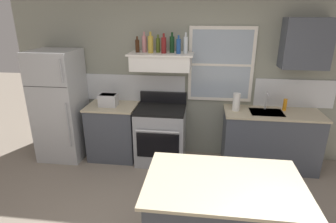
{
  "coord_description": "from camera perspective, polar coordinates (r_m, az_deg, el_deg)",
  "views": [
    {
      "loc": [
        0.38,
        -2.12,
        2.31
      ],
      "look_at": [
        -0.05,
        1.2,
        1.1
      ],
      "focal_mm": 29.33,
      "sensor_mm": 36.0,
      "label": 1
    }
  ],
  "objects": [
    {
      "name": "back_wall",
      "position": [
        4.47,
        2.73,
        7.47
      ],
      "size": [
        5.4,
        0.11,
        2.7
      ],
      "color": "gray",
      "rests_on": "ground_plane"
    },
    {
      "name": "bottle_champagne_gold_foil",
      "position": [
        4.15,
        -3.64,
        13.79
      ],
      "size": [
        0.08,
        0.08,
        0.3
      ],
      "color": "#B29333",
      "rests_on": "range_hood_shelf"
    },
    {
      "name": "refrigerator",
      "position": [
        4.79,
        -21.49,
        1.17
      ],
      "size": [
        0.7,
        0.72,
        1.78
      ],
      "color": "#B7BABC",
      "rests_on": "ground_plane"
    },
    {
      "name": "bottle_clear_tall",
      "position": [
        4.12,
        3.68,
        13.7
      ],
      "size": [
        0.06,
        0.06,
        0.3
      ],
      "color": "silver",
      "rests_on": "range_hood_shelf"
    },
    {
      "name": "bottle_dark_green_wine",
      "position": [
        4.18,
        0.84,
        13.81
      ],
      "size": [
        0.07,
        0.07,
        0.29
      ],
      "color": "#143819",
      "rests_on": "range_hood_shelf"
    },
    {
      "name": "dish_soap_bottle",
      "position": [
        4.51,
        23.11,
        1.31
      ],
      "size": [
        0.06,
        0.06,
        0.18
      ],
      "primitive_type": "cylinder",
      "color": "orange",
      "rests_on": "counter_right_with_sink"
    },
    {
      "name": "bottle_blue_liqueur",
      "position": [
        4.08,
        2.2,
        13.45
      ],
      "size": [
        0.07,
        0.07,
        0.26
      ],
      "color": "#1E478C",
      "rests_on": "range_hood_shelf"
    },
    {
      "name": "sink_faucet",
      "position": [
        4.41,
        19.78,
        2.53
      ],
      "size": [
        0.03,
        0.17,
        0.28
      ],
      "color": "silver",
      "rests_on": "counter_right_with_sink"
    },
    {
      "name": "toaster",
      "position": [
        4.44,
        -12.3,
        2.36
      ],
      "size": [
        0.3,
        0.2,
        0.19
      ],
      "color": "silver",
      "rests_on": "counter_left_of_stove"
    },
    {
      "name": "bottle_olive_oil_square",
      "position": [
        4.21,
        -2.08,
        13.64
      ],
      "size": [
        0.06,
        0.06,
        0.26
      ],
      "color": "#4C601E",
      "rests_on": "range_hood_shelf"
    },
    {
      "name": "bottle_brown_stout",
      "position": [
        4.24,
        -6.39,
        13.43
      ],
      "size": [
        0.06,
        0.06,
        0.23
      ],
      "color": "#381E0F",
      "rests_on": "range_hood_shelf"
    },
    {
      "name": "counter_right_with_sink",
      "position": [
        4.56,
        20.33,
        -5.45
      ],
      "size": [
        1.43,
        0.63,
        0.91
      ],
      "color": "#474C56",
      "rests_on": "ground_plane"
    },
    {
      "name": "range_hood_shelf",
      "position": [
        4.19,
        -1.42,
        10.42
      ],
      "size": [
        0.96,
        0.52,
        0.24
      ],
      "color": "white"
    },
    {
      "name": "bottle_rose_pink",
      "position": [
        4.25,
        -4.93,
        13.87
      ],
      "size": [
        0.07,
        0.07,
        0.3
      ],
      "color": "#C67F84",
      "rests_on": "range_hood_shelf"
    },
    {
      "name": "paper_towel_roll",
      "position": [
        4.25,
        14.02,
        1.94
      ],
      "size": [
        0.11,
        0.11,
        0.27
      ],
      "primitive_type": "cylinder",
      "color": "white",
      "rests_on": "counter_right_with_sink"
    },
    {
      "name": "counter_left_of_stove",
      "position": [
        4.66,
        -11.21,
        -4.01
      ],
      "size": [
        0.79,
        0.63,
        0.91
      ],
      "color": "#474C56",
      "rests_on": "ground_plane"
    },
    {
      "name": "bottle_red_label_wine",
      "position": [
        4.12,
        -0.88,
        13.66
      ],
      "size": [
        0.07,
        0.07,
        0.28
      ],
      "color": "maroon",
      "rests_on": "range_hood_shelf"
    },
    {
      "name": "kitchen_island",
      "position": [
        2.82,
        10.93,
        -21.65
      ],
      "size": [
        1.4,
        0.9,
        0.91
      ],
      "color": "#474C56",
      "rests_on": "ground_plane"
    },
    {
      "name": "stove_range",
      "position": [
        4.44,
        -1.48,
        -4.71
      ],
      "size": [
        0.76,
        0.69,
        1.09
      ],
      "color": "#9EA0A5",
      "rests_on": "ground_plane"
    },
    {
      "name": "upper_cabinet_right",
      "position": [
        4.42,
        26.75,
        12.49
      ],
      "size": [
        0.64,
        0.32,
        0.7
      ],
      "color": "#474C56"
    }
  ]
}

